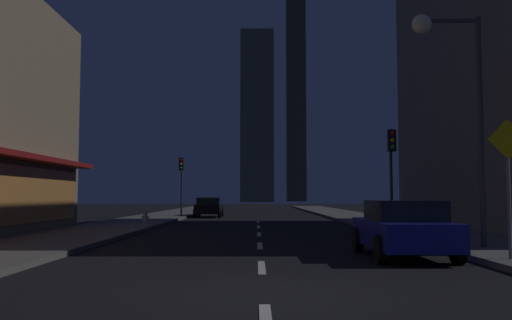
# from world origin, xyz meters

# --- Properties ---
(ground_plane) EXTENTS (78.00, 136.00, 0.10)m
(ground_plane) POSITION_xyz_m (0.00, 32.00, -0.05)
(ground_plane) COLOR black
(sidewalk_right) EXTENTS (4.00, 76.00, 0.15)m
(sidewalk_right) POSITION_xyz_m (7.00, 32.00, 0.07)
(sidewalk_right) COLOR #605E59
(sidewalk_right) RESTS_ON ground
(sidewalk_left) EXTENTS (4.00, 76.00, 0.15)m
(sidewalk_left) POSITION_xyz_m (-7.00, 32.00, 0.07)
(sidewalk_left) COLOR #605E59
(sidewalk_left) RESTS_ON ground
(lane_marking_center) EXTENTS (0.16, 28.20, 0.01)m
(lane_marking_center) POSITION_xyz_m (0.00, 11.00, 0.01)
(lane_marking_center) COLOR silver
(lane_marking_center) RESTS_ON ground
(skyscraper_distant_tall) EXTENTS (8.66, 8.44, 45.05)m
(skyscraper_distant_tall) POSITION_xyz_m (0.15, 134.71, 22.52)
(skyscraper_distant_tall) COLOR #5D5845
(skyscraper_distant_tall) RESTS_ON ground
(skyscraper_distant_mid) EXTENTS (5.60, 5.80, 67.62)m
(skyscraper_distant_mid) POSITION_xyz_m (11.89, 153.57, 33.81)
(skyscraper_distant_mid) COLOR #413E31
(skyscraper_distant_mid) RESTS_ON ground
(car_parked_near) EXTENTS (1.98, 4.24, 1.45)m
(car_parked_near) POSITION_xyz_m (3.60, 5.08, 0.74)
(car_parked_near) COLOR navy
(car_parked_near) RESTS_ON ground
(car_parked_far) EXTENTS (1.98, 4.24, 1.45)m
(car_parked_far) POSITION_xyz_m (-3.60, 31.65, 0.74)
(car_parked_far) COLOR black
(car_parked_far) RESTS_ON ground
(fire_hydrant_far_left) EXTENTS (0.42, 0.30, 0.65)m
(fire_hydrant_far_left) POSITION_xyz_m (-5.90, 19.82, 0.45)
(fire_hydrant_far_left) COLOR #B2B2B2
(fire_hydrant_far_left) RESTS_ON sidewalk_left
(traffic_light_near_right) EXTENTS (0.32, 0.48, 4.20)m
(traffic_light_near_right) POSITION_xyz_m (5.50, 13.74, 3.19)
(traffic_light_near_right) COLOR #2D2D2D
(traffic_light_near_right) RESTS_ON sidewalk_right
(traffic_light_far_left) EXTENTS (0.32, 0.48, 4.20)m
(traffic_light_far_left) POSITION_xyz_m (-5.50, 30.46, 3.19)
(traffic_light_far_left) COLOR #2D2D2D
(traffic_light_far_left) RESTS_ON sidewalk_left
(street_lamp_right) EXTENTS (1.96, 0.56, 6.58)m
(street_lamp_right) POSITION_xyz_m (5.38, 6.44, 5.07)
(street_lamp_right) COLOR #38383D
(street_lamp_right) RESTS_ON sidewalk_right
(pedestrian_crossing_sign) EXTENTS (0.91, 0.08, 3.15)m
(pedestrian_crossing_sign) POSITION_xyz_m (5.60, 3.54, 2.02)
(pedestrian_crossing_sign) COLOR slate
(pedestrian_crossing_sign) RESTS_ON sidewalk_right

